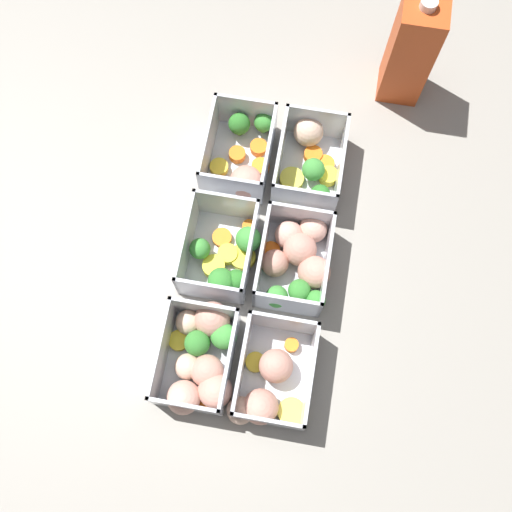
# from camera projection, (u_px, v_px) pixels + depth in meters

# --- Properties ---
(ground_plane) EXTENTS (4.00, 4.00, 0.00)m
(ground_plane) POSITION_uv_depth(u_px,v_px,m) (256.00, 261.00, 0.91)
(ground_plane) COLOR gray
(container_near_left) EXTENTS (0.15, 0.10, 0.07)m
(container_near_left) POSITION_uv_depth(u_px,v_px,m) (243.00, 157.00, 0.93)
(container_near_left) COLOR silver
(container_near_left) RESTS_ON ground_plane
(container_near_center) EXTENTS (0.14, 0.11, 0.07)m
(container_near_center) POSITION_uv_depth(u_px,v_px,m) (224.00, 255.00, 0.88)
(container_near_center) COLOR silver
(container_near_center) RESTS_ON ground_plane
(container_near_right) EXTENTS (0.17, 0.11, 0.07)m
(container_near_right) POSITION_uv_depth(u_px,v_px,m) (201.00, 358.00, 0.83)
(container_near_right) COLOR silver
(container_near_right) RESTS_ON ground_plane
(container_far_left) EXTENTS (0.16, 0.10, 0.07)m
(container_far_left) POSITION_uv_depth(u_px,v_px,m) (310.00, 161.00, 0.93)
(container_far_left) COLOR silver
(container_far_left) RESTS_ON ground_plane
(container_far_center) EXTENTS (0.16, 0.12, 0.07)m
(container_far_center) POSITION_uv_depth(u_px,v_px,m) (297.00, 259.00, 0.88)
(container_far_center) COLOR silver
(container_far_center) RESTS_ON ground_plane
(container_far_right) EXTENTS (0.15, 0.11, 0.07)m
(container_far_right) POSITION_uv_depth(u_px,v_px,m) (270.00, 383.00, 0.82)
(container_far_right) COLOR silver
(container_far_right) RESTS_ON ground_plane
(juice_carton) EXTENTS (0.07, 0.07, 0.20)m
(juice_carton) POSITION_uv_depth(u_px,v_px,m) (411.00, 51.00, 0.91)
(juice_carton) COLOR #D14C1E
(juice_carton) RESTS_ON ground_plane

